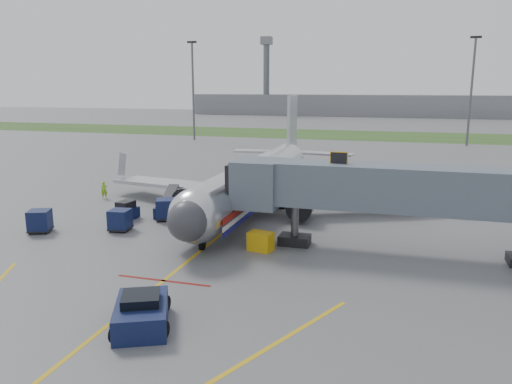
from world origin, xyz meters
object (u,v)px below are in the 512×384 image
(ramp_worker, at_px, (104,190))
(belt_loader, at_px, (167,208))
(airliner, at_px, (256,180))
(baggage_tug, at_px, (126,211))
(pushback_tug, at_px, (142,313))

(ramp_worker, bearing_deg, belt_loader, -64.38)
(airliner, distance_m, baggage_tug, 12.25)
(baggage_tug, bearing_deg, airliner, 38.95)
(airliner, relative_size, ramp_worker, 19.97)
(airliner, bearing_deg, pushback_tug, -86.20)
(pushback_tug, height_order, ramp_worker, ramp_worker)
(belt_loader, xyz_separation_m, ramp_worker, (-9.00, 3.88, 0.33))
(pushback_tug, relative_size, belt_loader, 0.96)
(pushback_tug, distance_m, belt_loader, 21.57)
(belt_loader, bearing_deg, ramp_worker, 156.70)
(airliner, relative_size, belt_loader, 7.48)
(baggage_tug, distance_m, belt_loader, 3.75)
(baggage_tug, relative_size, belt_loader, 0.52)
(airliner, height_order, ramp_worker, airliner)
(belt_loader, bearing_deg, baggage_tug, -133.41)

